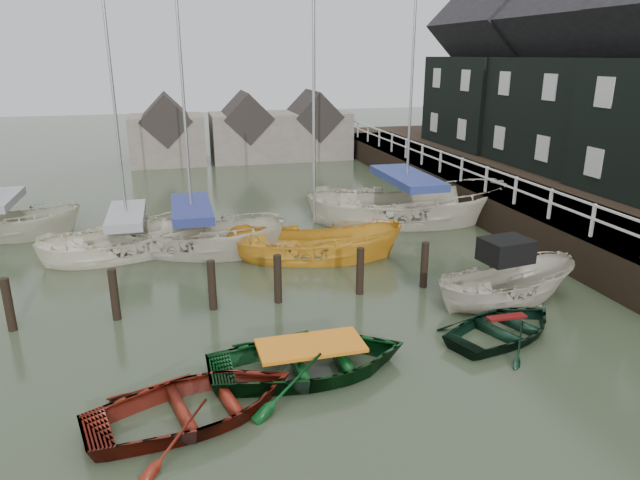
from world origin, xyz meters
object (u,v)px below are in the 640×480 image
object	(u,v)px
sailboat_c	(314,257)
rowboat_red	(196,418)
sailboat_e	(5,234)
rowboat_dkgreen	(504,336)
sailboat_a	(130,252)
sailboat_b	(194,249)
motorboat	(505,298)
rowboat_green	(311,372)
sailboat_d	(405,220)

from	to	relation	value
sailboat_c	rowboat_red	bearing A→B (deg)	166.90
sailboat_e	rowboat_dkgreen	bearing A→B (deg)	-116.62
rowboat_dkgreen	rowboat_red	bearing A→B (deg)	79.93
rowboat_red	sailboat_c	size ratio (longest dim) A/B	0.43
rowboat_red	rowboat_dkgreen	bearing A→B (deg)	-93.50
sailboat_a	sailboat_b	distance (m)	2.19
motorboat	sailboat_a	world-z (taller)	sailboat_a
rowboat_green	sailboat_d	xyz separation A→B (m)	(6.60, 10.51, 0.06)
rowboat_red	motorboat	size ratio (longest dim) A/B	0.87
motorboat	sailboat_d	distance (m)	8.24
sailboat_a	sailboat_d	xyz separation A→B (m)	(10.85, 1.35, -0.01)
sailboat_a	sailboat_e	size ratio (longest dim) A/B	1.18
rowboat_red	sailboat_e	bearing A→B (deg)	11.00
sailboat_e	motorboat	bearing A→B (deg)	-109.97
sailboat_c	sailboat_e	size ratio (longest dim) A/B	0.98
sailboat_a	sailboat_e	xyz separation A→B (m)	(-4.78, 3.40, -0.01)
rowboat_green	sailboat_a	world-z (taller)	sailboat_a
sailboat_d	rowboat_green	bearing A→B (deg)	161.39
rowboat_dkgreen	sailboat_b	world-z (taller)	sailboat_b
rowboat_green	sailboat_d	bearing A→B (deg)	-32.89
rowboat_dkgreen	motorboat	distance (m)	2.15
sailboat_a	sailboat_d	size ratio (longest dim) A/B	0.86
rowboat_green	rowboat_dkgreen	size ratio (longest dim) A/B	1.28
motorboat	rowboat_dkgreen	bearing A→B (deg)	140.24
rowboat_dkgreen	sailboat_b	xyz separation A→B (m)	(-7.12, 8.48, 0.06)
sailboat_d	sailboat_e	world-z (taller)	sailboat_d
sailboat_e	sailboat_b	bearing A→B (deg)	-103.46
sailboat_b	sailboat_c	bearing A→B (deg)	-88.69
rowboat_green	motorboat	world-z (taller)	motorboat
sailboat_a	sailboat_c	world-z (taller)	sailboat_a
rowboat_red	sailboat_e	xyz separation A→B (m)	(-6.52, 13.59, 0.06)
rowboat_dkgreen	sailboat_a	bearing A→B (deg)	25.66
motorboat	rowboat_green	bearing A→B (deg)	102.22
motorboat	sailboat_e	bearing A→B (deg)	47.86
rowboat_red	sailboat_d	distance (m)	14.71
sailboat_b	sailboat_a	bearing A→B (deg)	108.56
rowboat_dkgreen	motorboat	size ratio (longest dim) A/B	0.74
motorboat	sailboat_c	distance (m)	6.55
rowboat_dkgreen	sailboat_d	xyz separation A→B (m)	(1.55, 10.06, 0.06)
motorboat	sailboat_e	world-z (taller)	sailboat_e
sailboat_e	rowboat_green	bearing A→B (deg)	-130.21
sailboat_c	sailboat_b	bearing A→B (deg)	81.66
sailboat_d	sailboat_a	bearing A→B (deg)	110.62
rowboat_red	sailboat_d	world-z (taller)	sailboat_d
sailboat_b	sailboat_e	distance (m)	7.85
sailboat_a	sailboat_b	xyz separation A→B (m)	(2.17, -0.23, -0.00)
rowboat_green	sailboat_c	distance (m)	7.47
sailboat_c	sailboat_a	bearing A→B (deg)	87.44
sailboat_c	sailboat_e	xyz separation A→B (m)	(-10.92, 5.33, 0.05)
rowboat_green	sailboat_c	world-z (taller)	sailboat_c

